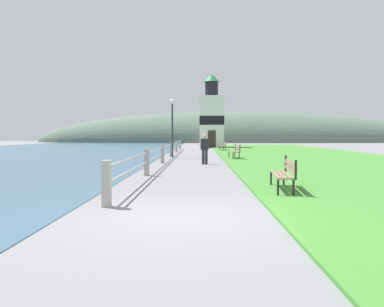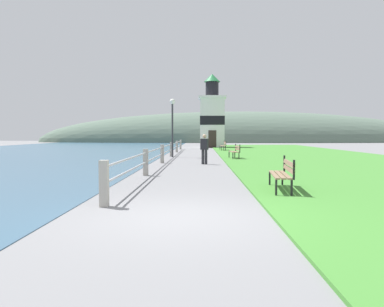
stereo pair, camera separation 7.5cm
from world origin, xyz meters
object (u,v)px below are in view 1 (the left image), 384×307
park_bench_far (223,145)px  lighthouse (211,117)px  park_bench_midway (235,151)px  lamp_post (172,117)px  person_strolling (205,148)px  park_bench_near (285,172)px

park_bench_far → lighthouse: (-0.85, 8.55, 3.01)m
park_bench_midway → park_bench_far: 12.07m
park_bench_midway → lamp_post: 5.08m
lamp_post → park_bench_far: bearing=67.8°
lighthouse → person_strolling: 24.79m
lighthouse → person_strolling: size_ratio=5.49×
park_bench_far → lighthouse: size_ratio=0.23×
park_bench_near → lighthouse: (-0.92, 33.88, 3.01)m
park_bench_near → park_bench_midway: size_ratio=1.21×
park_bench_near → person_strolling: 9.49m
lighthouse → lamp_post: (-3.24, -18.57, -0.81)m
lighthouse → lamp_post: size_ratio=2.17×
park_bench_near → park_bench_far: (-0.08, 25.33, -0.00)m
person_strolling → lamp_post: lamp_post is taller
park_bench_near → lamp_post: bearing=-69.0°
park_bench_near → lamp_post: (-4.16, 15.31, 2.20)m
park_bench_near → park_bench_far: size_ratio=1.04×
park_bench_near → lamp_post: lamp_post is taller
park_bench_midway → lamp_post: lamp_post is taller
park_bench_far → lamp_post: bearing=66.6°
lamp_post → park_bench_midway: bearing=-26.6°
park_bench_midway → person_strolling: (-1.97, -4.00, 0.31)m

